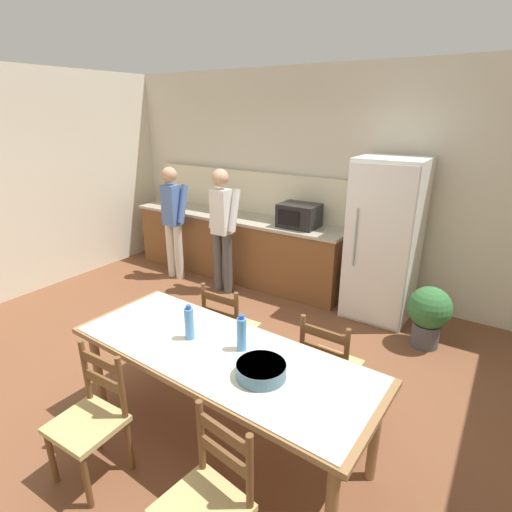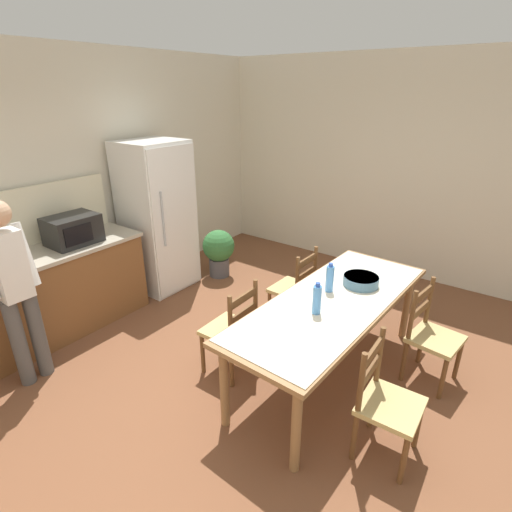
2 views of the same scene
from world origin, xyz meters
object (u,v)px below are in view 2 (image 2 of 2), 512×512
chair_side_far_left (232,330)px  potted_plant (219,250)px  bottle_near_centre (317,299)px  chair_side_far_right (295,289)px  microwave (73,230)px  bottle_off_centre (330,278)px  chair_side_near_right (431,336)px  refrigerator (158,217)px  person_at_counter (14,285)px  chair_side_near_left (386,403)px  serving_bowl (361,280)px  dining_table (332,307)px

chair_side_far_left → potted_plant: size_ratio=1.36×
bottle_near_centre → chair_side_far_right: bottle_near_centre is taller
microwave → chair_side_far_right: (1.30, -1.95, -0.64)m
bottle_off_centre → potted_plant: bearing=67.0°
chair_side_far_left → chair_side_near_right: (0.96, -1.48, 0.00)m
chair_side_near_right → potted_plant: size_ratio=1.36×
refrigerator → person_at_counter: (-1.98, -0.50, -0.00)m
bottle_off_centre → chair_side_far_left: bottle_off_centre is taller
chair_side_near_right → chair_side_near_left: size_ratio=1.00×
chair_side_far_right → chair_side_near_left: size_ratio=1.00×
microwave → potted_plant: size_ratio=0.75×
chair_side_far_left → person_at_counter: bearing=-51.6°
bottle_off_centre → potted_plant: size_ratio=0.40×
chair_side_near_left → chair_side_far_left: bearing=85.6°
person_at_counter → chair_side_near_left: bearing=-159.2°
potted_plant → chair_side_far_left: bearing=-135.5°
microwave → chair_side_far_right: size_ratio=0.55×
chair_side_near_left → person_at_counter: (-1.07, 2.82, 0.50)m
chair_side_far_left → potted_plant: bearing=-136.4°
serving_bowl → chair_side_far_right: (0.15, 0.78, -0.39)m
chair_side_near_right → potted_plant: chair_side_near_right is taller
chair_side_far_left → person_at_counter: person_at_counter is taller
microwave → dining_table: (0.76, -2.65, -0.38)m
microwave → chair_side_far_left: size_ratio=0.55×
serving_bowl → chair_side_near_left: bearing=-146.9°
chair_side_near_right → bottle_near_centre: bearing=143.3°
serving_bowl → chair_side_near_right: size_ratio=0.35×
chair_side_far_right → chair_side_near_right: (-0.06, -1.43, 0.00)m
chair_side_far_right → person_at_counter: (-2.16, 1.44, 0.50)m
dining_table → chair_side_far_right: 0.92m
chair_side_far_right → chair_side_near_left: (-1.09, -1.39, 0.00)m
refrigerator → chair_side_far_right: 2.01m
bottle_off_centre → refrigerator: bearing=84.5°
chair_side_far_right → serving_bowl: bearing=80.6°
chair_side_near_right → person_at_counter: person_at_counter is taller
serving_bowl → chair_side_near_left: 1.19m
dining_table → bottle_off_centre: 0.26m
person_at_counter → bottle_off_centre: bearing=-139.5°
microwave → potted_plant: bearing=-14.2°
microwave → potted_plant: microwave is taller
chair_side_near_left → bottle_off_centre: bearing=48.6°
microwave → chair_side_far_left: microwave is taller
serving_bowl → chair_side_far_left: 1.26m
refrigerator → bottle_near_centre: 2.70m
chair_side_near_left → person_at_counter: person_at_counter is taller
chair_side_far_right → chair_side_far_left: bearing=-1.1°
chair_side_near_right → person_at_counter: 3.59m
bottle_near_centre → chair_side_near_right: bearing=-44.5°
refrigerator → chair_side_far_right: bearing=-84.6°
microwave → bottle_near_centre: size_ratio=1.85×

